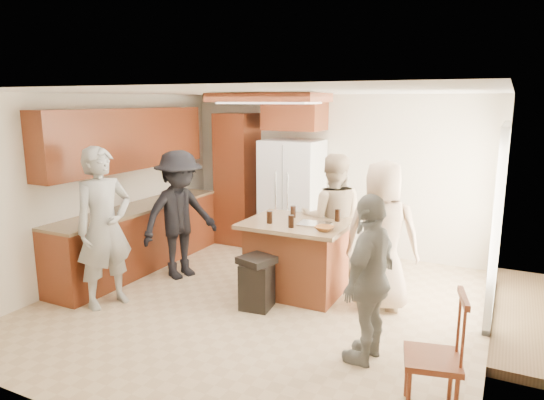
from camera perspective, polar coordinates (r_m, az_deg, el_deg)
The scene contains 12 objects.
person_front_left at distance 5.99m, azimuth -19.13°, elevation -3.09°, with size 0.69×0.51×1.90m, color gray.
person_behind_left at distance 6.47m, azimuth 7.12°, elevation -2.21°, with size 0.85×0.52×1.74m, color tan.
person_behind_right at distance 5.74m, azimuth 12.80°, elevation -4.11°, with size 0.86×0.56×1.76m, color tan.
person_side_right at distance 4.60m, azimuth 11.43°, elevation -9.09°, with size 0.94×0.48×1.60m, color gray.
person_counter at distance 6.72m, azimuth -10.80°, elevation -1.73°, with size 1.13×0.53×1.76m, color black.
left_cabinetry at distance 7.22m, azimuth -15.76°, elevation -0.41°, with size 0.64×3.00×2.30m.
back_wall_units at distance 8.08m, azimuth -2.46°, elevation 4.32°, with size 1.80×0.60×2.45m.
refrigerator at distance 7.74m, azimuth 2.37°, elevation 0.40°, with size 0.90×0.76×1.80m.
kitchen_island at distance 6.16m, azimuth 2.94°, elevation -6.67°, with size 1.28×1.03×0.93m.
island_items at distance 5.84m, azimuth 4.62°, elevation -2.64°, with size 0.88×0.65×0.15m.
trash_bin at distance 5.76m, azimuth -1.80°, elevation -9.64°, with size 0.45×0.45×0.63m.
spindle_chair at distance 4.12m, azimuth 18.63°, elevation -17.31°, with size 0.50×0.50×0.99m.
Camera 1 is at (2.53, -4.82, 2.41)m, focal length 32.00 mm.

